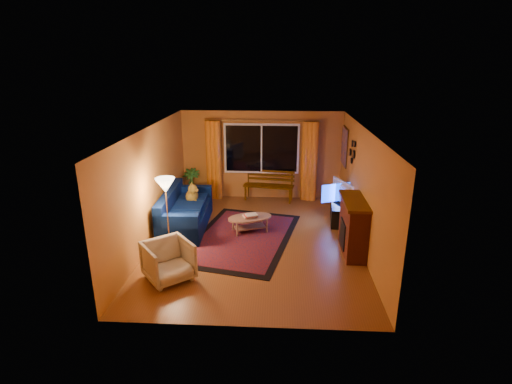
# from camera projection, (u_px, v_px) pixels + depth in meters

# --- Properties ---
(floor) EXTENTS (4.50, 6.00, 0.02)m
(floor) POSITION_uv_depth(u_px,v_px,m) (255.00, 241.00, 8.87)
(floor) COLOR brown
(floor) RESTS_ON ground
(ceiling) EXTENTS (4.50, 6.00, 0.02)m
(ceiling) POSITION_uv_depth(u_px,v_px,m) (255.00, 128.00, 8.07)
(ceiling) COLOR white
(ceiling) RESTS_ON ground
(wall_back) EXTENTS (4.50, 0.02, 2.50)m
(wall_back) POSITION_uv_depth(u_px,v_px,m) (262.00, 155.00, 11.32)
(wall_back) COLOR #C47B32
(wall_back) RESTS_ON ground
(wall_left) EXTENTS (0.02, 6.00, 2.50)m
(wall_left) POSITION_uv_depth(u_px,v_px,m) (151.00, 186.00, 8.60)
(wall_left) COLOR #C47B32
(wall_left) RESTS_ON ground
(wall_right) EXTENTS (0.02, 6.00, 2.50)m
(wall_right) POSITION_uv_depth(u_px,v_px,m) (363.00, 189.00, 8.35)
(wall_right) COLOR #C47B32
(wall_right) RESTS_ON ground
(window) EXTENTS (2.00, 0.02, 1.30)m
(window) POSITION_uv_depth(u_px,v_px,m) (261.00, 149.00, 11.20)
(window) COLOR black
(window) RESTS_ON wall_back
(curtain_rod) EXTENTS (3.20, 0.03, 0.03)m
(curtain_rod) POSITION_uv_depth(u_px,v_px,m) (261.00, 120.00, 10.90)
(curtain_rod) COLOR #BF8C3F
(curtain_rod) RESTS_ON wall_back
(curtain_left) EXTENTS (0.36, 0.36, 2.24)m
(curtain_left) POSITION_uv_depth(u_px,v_px,m) (214.00, 160.00, 11.32)
(curtain_left) COLOR orange
(curtain_left) RESTS_ON ground
(curtain_right) EXTENTS (0.36, 0.36, 2.24)m
(curtain_right) POSITION_uv_depth(u_px,v_px,m) (309.00, 162.00, 11.17)
(curtain_right) COLOR orange
(curtain_right) RESTS_ON ground
(bench) EXTENTS (1.47, 0.65, 0.43)m
(bench) POSITION_uv_depth(u_px,v_px,m) (269.00, 193.00, 11.39)
(bench) COLOR #432300
(bench) RESTS_ON ground
(potted_plant) EXTENTS (0.50, 0.50, 0.89)m
(potted_plant) POSITION_uv_depth(u_px,v_px,m) (191.00, 184.00, 11.41)
(potted_plant) COLOR #235B1E
(potted_plant) RESTS_ON ground
(sofa) EXTENTS (1.03, 2.26, 0.90)m
(sofa) POSITION_uv_depth(u_px,v_px,m) (186.00, 210.00, 9.46)
(sofa) COLOR #041240
(sofa) RESTS_ON ground
(dog) EXTENTS (0.48, 0.56, 0.52)m
(dog) POSITION_uv_depth(u_px,v_px,m) (192.00, 193.00, 9.86)
(dog) COLOR olive
(dog) RESTS_ON sofa
(armchair) EXTENTS (1.07, 1.06, 0.81)m
(armchair) POSITION_uv_depth(u_px,v_px,m) (168.00, 259.00, 7.21)
(armchair) COLOR beige
(armchair) RESTS_ON ground
(floor_lamp) EXTENTS (0.33, 0.33, 1.60)m
(floor_lamp) POSITION_uv_depth(u_px,v_px,m) (168.00, 215.00, 8.20)
(floor_lamp) COLOR #BF8C3F
(floor_lamp) RESTS_ON ground
(rug) EXTENTS (2.74, 3.66, 0.02)m
(rug) POSITION_uv_depth(u_px,v_px,m) (242.00, 237.00, 9.02)
(rug) COLOR maroon
(rug) RESTS_ON ground
(coffee_table) EXTENTS (1.34, 1.34, 0.38)m
(coffee_table) POSITION_uv_depth(u_px,v_px,m) (250.00, 224.00, 9.29)
(coffee_table) COLOR #9A6F5D
(coffee_table) RESTS_ON ground
(tv_console) EXTENTS (0.49, 1.15, 0.47)m
(tv_console) POSITION_uv_depth(u_px,v_px,m) (339.00, 212.00, 9.89)
(tv_console) COLOR black
(tv_console) RESTS_ON ground
(television) EXTENTS (0.49, 0.95, 0.56)m
(television) POSITION_uv_depth(u_px,v_px,m) (340.00, 193.00, 9.73)
(television) COLOR black
(television) RESTS_ON tv_console
(fireplace) EXTENTS (0.40, 1.20, 1.10)m
(fireplace) POSITION_uv_depth(u_px,v_px,m) (353.00, 228.00, 8.20)
(fireplace) COLOR maroon
(fireplace) RESTS_ON ground
(mirror_cluster) EXTENTS (0.06, 0.60, 0.56)m
(mirror_cluster) POSITION_uv_depth(u_px,v_px,m) (352.00, 150.00, 9.41)
(mirror_cluster) COLOR black
(mirror_cluster) RESTS_ON wall_right
(painting) EXTENTS (0.04, 0.76, 0.96)m
(painting) POSITION_uv_depth(u_px,v_px,m) (344.00, 146.00, 10.54)
(painting) COLOR orange
(painting) RESTS_ON wall_right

